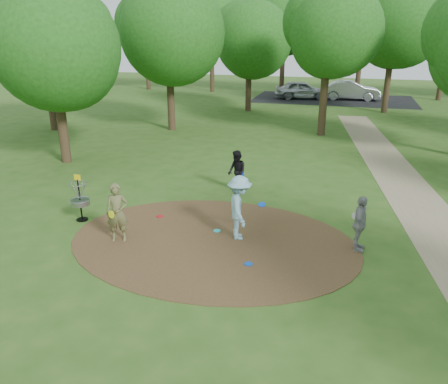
# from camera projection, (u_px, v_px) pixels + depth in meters

# --- Properties ---
(ground) EXTENTS (100.00, 100.00, 0.00)m
(ground) POSITION_uv_depth(u_px,v_px,m) (213.00, 241.00, 12.65)
(ground) COLOR #2D5119
(ground) RESTS_ON ground
(dirt_clearing) EXTENTS (8.40, 8.40, 0.02)m
(dirt_clearing) POSITION_uv_depth(u_px,v_px,m) (213.00, 241.00, 12.64)
(dirt_clearing) COLOR #47301C
(dirt_clearing) RESTS_ON ground
(footpath) EXTENTS (7.55, 39.89, 0.01)m
(footpath) POSITION_uv_depth(u_px,v_px,m) (445.00, 239.00, 12.78)
(footpath) COLOR #8C7A5B
(footpath) RESTS_ON ground
(parking_lot) EXTENTS (14.00, 8.00, 0.01)m
(parking_lot) POSITION_uv_depth(u_px,v_px,m) (333.00, 99.00, 39.21)
(parking_lot) COLOR black
(parking_lot) RESTS_ON ground
(player_observer_with_disc) EXTENTS (0.74, 0.63, 1.74)m
(player_observer_with_disc) POSITION_uv_depth(u_px,v_px,m) (117.00, 213.00, 12.42)
(player_observer_with_disc) COLOR brown
(player_observer_with_disc) RESTS_ON ground
(player_throwing_with_disc) EXTENTS (1.33, 1.41, 1.91)m
(player_throwing_with_disc) POSITION_uv_depth(u_px,v_px,m) (239.00, 208.00, 12.53)
(player_throwing_with_disc) COLOR #89BDCC
(player_throwing_with_disc) RESTS_ON ground
(player_walking_with_disc) EXTENTS (0.96, 0.99, 1.60)m
(player_walking_with_disc) POSITION_uv_depth(u_px,v_px,m) (237.00, 172.00, 16.25)
(player_walking_with_disc) COLOR black
(player_walking_with_disc) RESTS_ON ground
(player_waiting_with_disc) EXTENTS (0.51, 0.98, 1.59)m
(player_waiting_with_disc) POSITION_uv_depth(u_px,v_px,m) (360.00, 224.00, 11.87)
(player_waiting_with_disc) COLOR #939496
(player_waiting_with_disc) RESTS_ON ground
(disc_ground_cyan) EXTENTS (0.22, 0.22, 0.02)m
(disc_ground_cyan) POSITION_uv_depth(u_px,v_px,m) (217.00, 231.00, 13.25)
(disc_ground_cyan) COLOR #19CACC
(disc_ground_cyan) RESTS_ON dirt_clearing
(disc_ground_blue) EXTENTS (0.22, 0.22, 0.02)m
(disc_ground_blue) POSITION_uv_depth(u_px,v_px,m) (248.00, 264.00, 11.36)
(disc_ground_blue) COLOR blue
(disc_ground_blue) RESTS_ON dirt_clearing
(disc_ground_red) EXTENTS (0.22, 0.22, 0.02)m
(disc_ground_red) POSITION_uv_depth(u_px,v_px,m) (160.00, 216.00, 14.28)
(disc_ground_red) COLOR red
(disc_ground_red) RESTS_ON dirt_clearing
(car_left) EXTENTS (5.02, 3.01, 1.60)m
(car_left) POSITION_uv_depth(u_px,v_px,m) (302.00, 90.00, 39.13)
(car_left) COLOR #A5A8AC
(car_left) RESTS_ON ground
(car_right) EXTENTS (5.09, 2.03, 1.65)m
(car_right) POSITION_uv_depth(u_px,v_px,m) (351.00, 90.00, 38.52)
(car_right) COLOR #9E9EA5
(car_right) RESTS_ON ground
(disc_golf_basket) EXTENTS (0.63, 0.63, 1.54)m
(disc_golf_basket) POSITION_uv_depth(u_px,v_px,m) (79.00, 195.00, 13.77)
(disc_golf_basket) COLOR black
(disc_golf_basket) RESTS_ON ground
(tree_ring) EXTENTS (37.32, 45.25, 9.18)m
(tree_ring) POSITION_uv_depth(u_px,v_px,m) (319.00, 44.00, 19.97)
(tree_ring) COLOR #332316
(tree_ring) RESTS_ON ground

